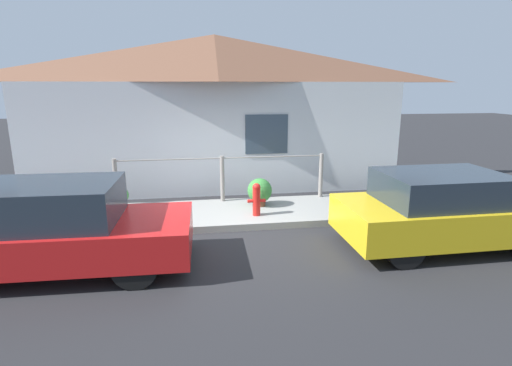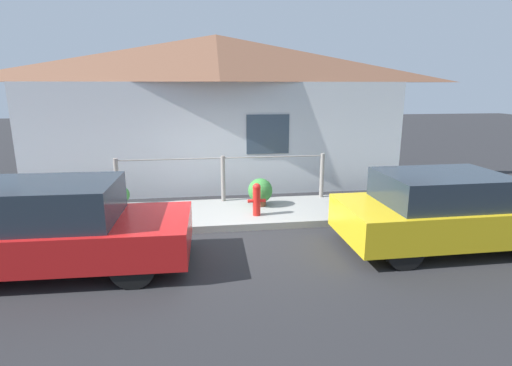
{
  "view_description": "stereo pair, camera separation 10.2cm",
  "coord_description": "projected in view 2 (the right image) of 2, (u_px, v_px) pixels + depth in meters",
  "views": [
    {
      "loc": [
        -0.62,
        -7.39,
        2.82
      ],
      "look_at": [
        0.58,
        0.3,
        0.9
      ],
      "focal_mm": 28.0,
      "sensor_mm": 36.0,
      "label": 1
    },
    {
      "loc": [
        -0.52,
        -7.4,
        2.82
      ],
      "look_at": [
        0.58,
        0.3,
        0.9
      ],
      "focal_mm": 28.0,
      "sensor_mm": 36.0,
      "label": 2
    }
  ],
  "objects": [
    {
      "name": "house",
      "position": [
        217.0,
        67.0,
        10.58
      ],
      "size": [
        10.15,
        2.23,
        4.11
      ],
      "color": "silver",
      "rests_on": "ground_plane"
    },
    {
      "name": "car_left",
      "position": [
        50.0,
        227.0,
        6.1
      ],
      "size": [
        4.14,
        1.76,
        1.4
      ],
      "rotation": [
        0.0,
        0.0,
        -0.03
      ],
      "color": "red",
      "rests_on": "ground_plane"
    },
    {
      "name": "sidewalk",
      "position": [
        226.0,
        214.0,
        8.75
      ],
      "size": [
        24.0,
        1.88,
        0.14
      ],
      "color": "gray",
      "rests_on": "ground_plane"
    },
    {
      "name": "ground_plane",
      "position": [
        229.0,
        232.0,
        7.86
      ],
      "size": [
        60.0,
        60.0,
        0.0
      ],
      "primitive_type": "plane",
      "color": "#262628"
    },
    {
      "name": "potted_plant_near_hydrant",
      "position": [
        260.0,
        191.0,
        9.02
      ],
      "size": [
        0.56,
        0.56,
        0.63
      ],
      "color": "brown",
      "rests_on": "sidewalk"
    },
    {
      "name": "car_right",
      "position": [
        445.0,
        211.0,
        6.99
      ],
      "size": [
        3.75,
        1.72,
        1.34
      ],
      "rotation": [
        0.0,
        0.0,
        0.01
      ],
      "color": "gold",
      "rests_on": "ground_plane"
    },
    {
      "name": "fire_hydrant",
      "position": [
        257.0,
        199.0,
        8.34
      ],
      "size": [
        0.38,
        0.17,
        0.69
      ],
      "color": "red",
      "rests_on": "sidewalk"
    },
    {
      "name": "potted_plant_by_fence",
      "position": [
        121.0,
        196.0,
        8.91
      ],
      "size": [
        0.39,
        0.39,
        0.48
      ],
      "color": "slate",
      "rests_on": "sidewalk"
    },
    {
      "name": "fence",
      "position": [
        223.0,
        176.0,
        9.34
      ],
      "size": [
        4.9,
        0.1,
        1.08
      ],
      "color": "gray",
      "rests_on": "sidewalk"
    }
  ]
}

